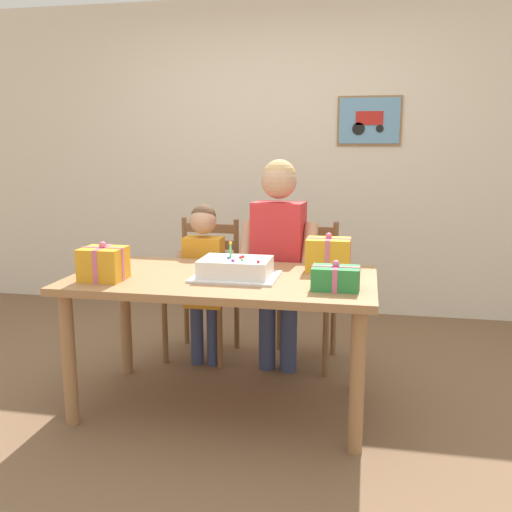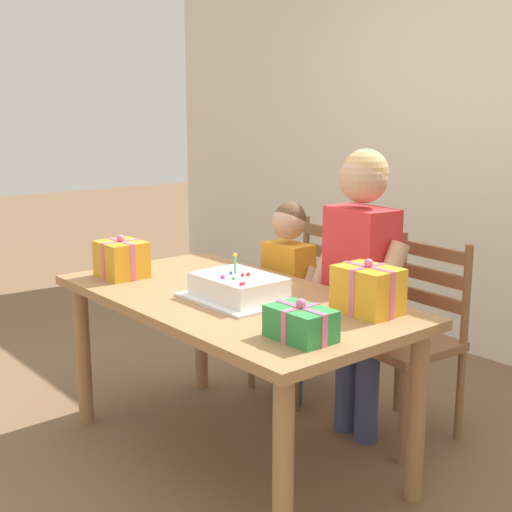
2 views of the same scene
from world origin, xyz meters
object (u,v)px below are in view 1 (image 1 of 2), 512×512
child_older (278,245)px  gift_box_beside_cake (328,255)px  gift_box_corner_small (336,278)px  child_younger (204,269)px  gift_box_red_large (103,264)px  dining_table (223,293)px  birthday_cake (236,269)px  chair_left (204,287)px  chair_right (303,292)px

child_older → gift_box_beside_cake: bearing=-44.6°
gift_box_corner_small → child_younger: size_ratio=0.22×
gift_box_red_large → gift_box_beside_cake: size_ratio=0.90×
dining_table → gift_box_red_large: size_ratio=7.30×
birthday_cake → gift_box_red_large: (-0.65, -0.17, 0.04)m
chair_left → child_older: child_older is taller
chair_left → chair_right: size_ratio=1.00×
gift_box_corner_small → child_younger: child_younger is taller
gift_box_beside_cake → chair_right: 0.67m
gift_box_beside_cake → birthday_cake: bearing=-150.1°
chair_left → gift_box_beside_cake: bearing=-31.1°
chair_left → child_younger: child_younger is taller
gift_box_corner_small → child_older: bearing=118.1°
gift_box_beside_cake → gift_box_red_large: bearing=-158.4°
gift_box_red_large → gift_box_corner_small: gift_box_red_large is taller
birthday_cake → child_older: child_older is taller
gift_box_red_large → chair_left: bearing=75.9°
chair_right → child_older: 0.42m
birthday_cake → gift_box_red_large: size_ratio=2.01×
dining_table → gift_box_beside_cake: 0.62m
chair_left → child_younger: bearing=-72.3°
gift_box_red_large → child_younger: (0.31, 0.76, -0.18)m
gift_box_red_large → chair_left: 1.06m
gift_box_corner_small → chair_left: chair_left is taller
birthday_cake → chair_left: size_ratio=0.48×
gift_box_red_large → gift_box_corner_small: bearing=1.5°
birthday_cake → chair_right: 0.89m
gift_box_corner_small → dining_table: bearing=164.9°
child_older → child_younger: 0.51m
birthday_cake → gift_box_beside_cake: 0.53m
dining_table → chair_right: 0.86m
chair_left → child_older: 0.67m
chair_left → gift_box_corner_small: bearing=-44.9°
gift_box_red_large → gift_box_corner_small: 1.18m
gift_box_corner_small → child_younger: 1.15m
chair_left → child_younger: size_ratio=0.87×
gift_box_red_large → child_older: bearing=44.2°
gift_box_beside_cake → child_older: 0.46m
child_older → child_younger: bearing=179.9°
dining_table → birthday_cake: birthday_cake is taller
chair_right → dining_table: bearing=-113.9°
gift_box_red_large → gift_box_beside_cake: (1.11, 0.44, 0.01)m
gift_box_red_large → child_younger: size_ratio=0.21×
gift_box_corner_small → gift_box_red_large: bearing=-178.5°
gift_box_beside_cake → child_younger: 0.89m
gift_box_beside_cake → gift_box_corner_small: 0.42m
birthday_cake → gift_box_red_large: gift_box_red_large is taller
dining_table → gift_box_red_large: bearing=-161.5°
dining_table → birthday_cake: (0.08, -0.02, 0.14)m
gift_box_red_large → child_younger: 0.84m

